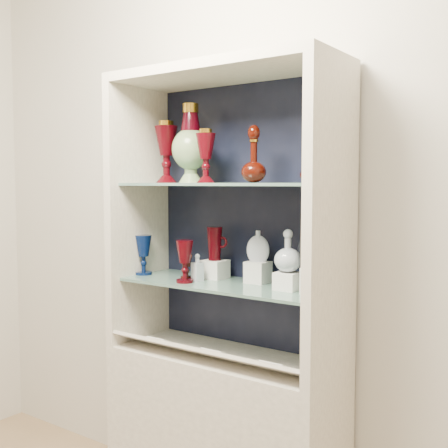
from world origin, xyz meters
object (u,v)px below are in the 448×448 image
Objects in this scene: ruby_decanter_b at (315,152)px; flat_flask at (258,246)px; ruby_goblet_tall at (185,261)px; ruby_decanter_a at (254,150)px; enamel_urn at (191,143)px; ruby_pitcher at (215,244)px; ruby_goblet_small at (186,267)px; cobalt_goblet at (144,255)px; lidded_bowl at (310,171)px; cameo_medallion at (314,249)px; pedestal_lamp_right at (206,156)px; pedestal_lamp_left at (166,152)px; clear_square_bottle at (197,267)px; clear_round_decanter at (288,252)px.

ruby_decanter_b is 1.74× the size of flat_flask.
ruby_decanter_a is at bearing 16.12° from ruby_goblet_tall.
flat_flask is (0.32, 0.05, -0.43)m from enamel_urn.
ruby_pitcher is (0.10, 0.04, -0.44)m from enamel_urn.
ruby_goblet_small is (0.01, -0.05, -0.54)m from enamel_urn.
enamel_urn is 0.35m from ruby_decanter_a.
cobalt_goblet reaches higher than ruby_goblet_small.
ruby_goblet_small is at bearing -148.50° from ruby_pitcher.
ruby_decanter_b is at bearing 105.52° from lidded_bowl.
ruby_decanter_b is 2.17× the size of ruby_goblet_small.
lidded_bowl reaches higher than cobalt_goblet.
ruby_decanter_a is 2.99× the size of lidded_bowl.
flat_flask reaches higher than cobalt_goblet.
flat_flask reaches higher than ruby_goblet_tall.
pedestal_lamp_right is at bearing 159.54° from cameo_medallion.
pedestal_lamp_left is 1.56× the size of cobalt_goblet.
flat_flask reaches higher than ruby_goblet_small.
ruby_pitcher is (0.09, 0.09, 0.10)m from ruby_goblet_small.
cameo_medallion is (0.04, -0.08, -0.37)m from ruby_decanter_b.
clear_square_bottle is at bearing -166.84° from pedestal_lamp_right.
ruby_pitcher is 1.04× the size of cameo_medallion.
pedestal_lamp_right reaches higher than flat_flask.
ruby_goblet_small is 0.34m from flat_flask.
clear_round_decanter reaches higher than ruby_goblet_small.
pedestal_lamp_right is 1.58× the size of cameo_medallion.
ruby_decanter_b is 0.12m from lidded_bowl.
cameo_medallion is at bearing 3.10° from pedestal_lamp_right.
clear_square_bottle is at bearing -11.16° from ruby_goblet_small.
pedestal_lamp_left is at bearing -177.85° from ruby_decanter_b.
lidded_bowl is at bearing -20.71° from ruby_pitcher.
enamel_urn is 0.52m from ruby_goblet_tall.
ruby_decanter_b is 0.38m from cameo_medallion.
clear_round_decanter is at bearing -3.43° from pedestal_lamp_left.
cobalt_goblet is 1.66× the size of ruby_goblet_small.
pedestal_lamp_left is 1.99× the size of cameo_medallion.
ruby_decanter_a is at bearing 179.63° from lidded_bowl.
ruby_decanter_b is at bearing 93.09° from cameo_medallion.
enamel_urn is 2.14× the size of clear_round_decanter.
ruby_decanter_b reaches higher than ruby_goblet_small.
pedestal_lamp_left is 1.20× the size of ruby_decanter_b.
cobalt_goblet is (-0.83, -0.03, -0.37)m from lidded_bowl.
flat_flask is at bearing 141.86° from cameo_medallion.
ruby_decanter_b is (0.74, 0.03, -0.02)m from pedestal_lamp_left.
ruby_goblet_tall is 0.18m from ruby_pitcher.
ruby_decanter_a is 1.42× the size of cobalt_goblet.
lidded_bowl reaches higher than cameo_medallion.
ruby_decanter_a is 0.46m from cameo_medallion.
enamel_urn is at bearing 157.06° from pedestal_lamp_right.
lidded_bowl is 0.66m from clear_square_bottle.
pedestal_lamp_left is 0.87m from cameo_medallion.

